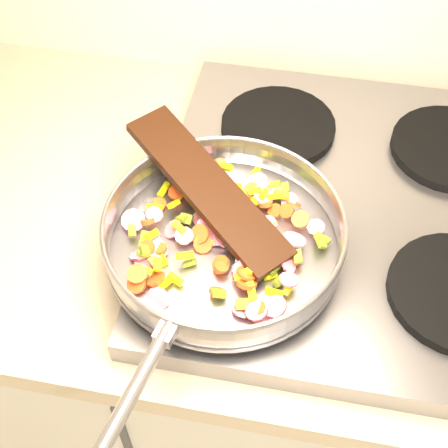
# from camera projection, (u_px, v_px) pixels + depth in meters

# --- Properties ---
(cooktop) EXTENTS (0.60, 0.60, 0.04)m
(cooktop) POSITION_uv_depth(u_px,v_px,m) (355.00, 212.00, 0.96)
(cooktop) COLOR #939399
(cooktop) RESTS_ON counter_top
(grate_fl) EXTENTS (0.19, 0.19, 0.02)m
(grate_fl) POSITION_uv_depth(u_px,v_px,m) (252.00, 261.00, 0.86)
(grate_fl) COLOR black
(grate_fl) RESTS_ON cooktop
(grate_bl) EXTENTS (0.19, 0.19, 0.02)m
(grate_bl) POSITION_uv_depth(u_px,v_px,m) (278.00, 126.00, 1.04)
(grate_bl) COLOR black
(grate_bl) RESTS_ON cooktop
(saute_pan) EXTENTS (0.37, 0.53, 0.06)m
(saute_pan) POSITION_uv_depth(u_px,v_px,m) (223.00, 234.00, 0.84)
(saute_pan) COLOR #9E9EA5
(saute_pan) RESTS_ON grate_fl
(vegetable_heap) EXTENTS (0.30, 0.27, 0.05)m
(vegetable_heap) POSITION_uv_depth(u_px,v_px,m) (222.00, 236.00, 0.86)
(vegetable_heap) COLOR olive
(vegetable_heap) RESTS_ON saute_pan
(wooden_spatula) EXTENTS (0.27, 0.25, 0.07)m
(wooden_spatula) POSITION_uv_depth(u_px,v_px,m) (208.00, 188.00, 0.87)
(wooden_spatula) COLOR black
(wooden_spatula) RESTS_ON saute_pan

